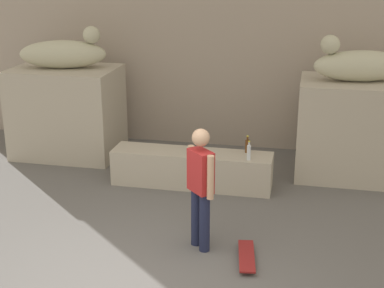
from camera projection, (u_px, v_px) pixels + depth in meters
ground_plane at (137, 286)px, 6.77m from camera, size 40.00×40.00×0.00m
pedestal_left at (67, 112)px, 10.90m from camera, size 1.95×1.35×1.70m
pedestal_right at (355, 129)px, 9.85m from camera, size 1.95×1.35×1.70m
statue_reclining_left at (65, 53)px, 10.54m from camera, size 1.69×0.91×0.78m
statue_reclining_right at (359, 65)px, 9.48m from camera, size 1.68×0.88×0.78m
ledge_block at (192, 169)px, 9.58m from camera, size 2.69×0.60×0.60m
skater at (201, 184)px, 7.36m from camera, size 0.41×0.41×1.67m
skateboard at (247, 256)px, 7.30m from camera, size 0.32×0.82×0.08m
bottle_clear at (249, 152)px, 9.09m from camera, size 0.06×0.06×0.32m
bottle_brown at (247, 146)px, 9.42m from camera, size 0.07×0.07×0.29m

